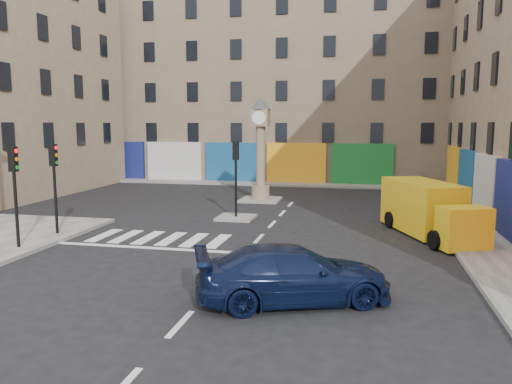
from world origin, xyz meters
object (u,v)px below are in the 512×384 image
(clock_pillar, at_px, (261,143))
(navy_sedan, at_px, (293,274))
(traffic_light_left_far, at_px, (54,174))
(traffic_light_left_near, at_px, (14,181))
(traffic_light_island, at_px, (236,167))
(yellow_van, at_px, (428,210))

(clock_pillar, relative_size, navy_sedan, 1.19)
(traffic_light_left_far, bearing_deg, traffic_light_left_near, -90.00)
(traffic_light_island, bearing_deg, traffic_light_left_far, -139.40)
(traffic_light_left_far, distance_m, traffic_light_island, 8.30)
(yellow_van, bearing_deg, navy_sedan, -136.60)
(traffic_light_left_near, height_order, navy_sedan, traffic_light_left_near)
(clock_pillar, bearing_deg, traffic_light_left_near, -114.55)
(traffic_light_left_far, distance_m, clock_pillar, 13.05)
(navy_sedan, bearing_deg, traffic_light_island, 0.49)
(traffic_light_left_far, xyz_separation_m, traffic_light_island, (6.30, 5.40, -0.03))
(traffic_light_left_far, distance_m, yellow_van, 15.59)
(traffic_light_left_near, bearing_deg, clock_pillar, 65.45)
(traffic_light_island, relative_size, yellow_van, 0.58)
(traffic_light_island, distance_m, yellow_van, 9.14)
(clock_pillar, xyz_separation_m, yellow_van, (8.81, -7.90, -2.45))
(traffic_light_island, height_order, yellow_van, traffic_light_island)
(traffic_light_island, xyz_separation_m, clock_pillar, (0.00, 6.00, 0.96))
(navy_sedan, distance_m, yellow_van, 10.08)
(traffic_light_island, bearing_deg, clock_pillar, 90.00)
(traffic_light_left_near, relative_size, traffic_light_left_far, 1.00)
(traffic_light_left_near, distance_m, traffic_light_left_far, 2.40)
(yellow_van, bearing_deg, traffic_light_island, 147.35)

